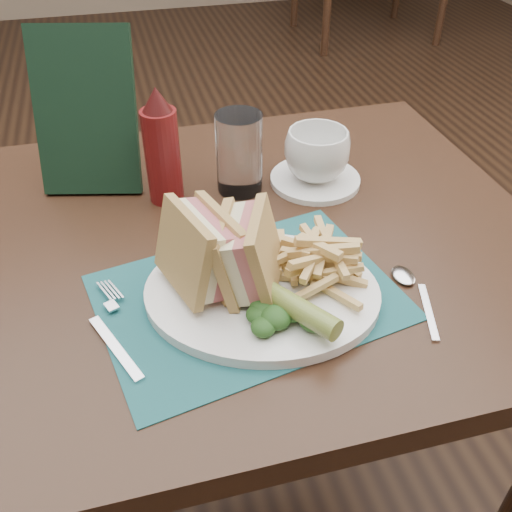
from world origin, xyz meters
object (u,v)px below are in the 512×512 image
(placemat, at_px, (248,297))
(coffee_cup, at_px, (317,155))
(table_main, at_px, (244,393))
(check_presenter, at_px, (86,112))
(drinking_glass, at_px, (239,153))
(sandwich_half_b, at_px, (231,251))
(saucer, at_px, (315,180))
(sandwich_half_a, at_px, (184,255))
(ketchup_bottle, at_px, (162,146))
(plate, at_px, (262,293))

(placemat, distance_m, coffee_cup, 0.31)
(table_main, height_order, coffee_cup, coffee_cup)
(table_main, bearing_deg, coffee_cup, 35.41)
(check_presenter, bearing_deg, drinking_glass, -6.41)
(sandwich_half_b, distance_m, check_presenter, 0.37)
(placemat, relative_size, saucer, 2.48)
(sandwich_half_a, height_order, drinking_glass, drinking_glass)
(table_main, relative_size, ketchup_bottle, 4.84)
(sandwich_half_a, height_order, saucer, sandwich_half_a)
(sandwich_half_b, xyz_separation_m, saucer, (0.20, 0.24, -0.07))
(placemat, bearing_deg, coffee_cup, 54.36)
(plate, height_order, ketchup_bottle, ketchup_bottle)
(table_main, xyz_separation_m, plate, (-0.01, -0.15, 0.38))
(coffee_cup, height_order, check_presenter, check_presenter)
(ketchup_bottle, bearing_deg, sandwich_half_a, -91.65)
(saucer, xyz_separation_m, check_presenter, (-0.35, 0.09, 0.12))
(drinking_glass, height_order, ketchup_bottle, ketchup_bottle)
(sandwich_half_b, bearing_deg, saucer, 73.20)
(sandwich_half_a, bearing_deg, drinking_glass, 45.20)
(sandwich_half_b, bearing_deg, coffee_cup, 73.20)
(sandwich_half_b, bearing_deg, plate, -4.73)
(plate, relative_size, saucer, 2.00)
(check_presenter, bearing_deg, plate, -47.85)
(plate, height_order, drinking_glass, drinking_glass)
(sandwich_half_b, height_order, check_presenter, check_presenter)
(coffee_cup, bearing_deg, drinking_glass, 174.23)
(table_main, xyz_separation_m, placemat, (-0.02, -0.14, 0.38))
(saucer, height_order, coffee_cup, coffee_cup)
(sandwich_half_a, relative_size, ketchup_bottle, 0.60)
(placemat, distance_m, saucer, 0.31)
(placemat, xyz_separation_m, sandwich_half_b, (-0.02, 0.01, 0.07))
(sandwich_half_a, relative_size, saucer, 0.74)
(sandwich_half_a, bearing_deg, saucer, 25.08)
(ketchup_bottle, bearing_deg, check_presenter, 142.10)
(saucer, relative_size, check_presenter, 0.59)
(table_main, bearing_deg, sandwich_half_a, -129.08)
(drinking_glass, height_order, check_presenter, check_presenter)
(table_main, relative_size, saucer, 6.00)
(placemat, xyz_separation_m, saucer, (0.18, 0.25, 0.00))
(ketchup_bottle, relative_size, check_presenter, 0.73)
(table_main, height_order, saucer, saucer)
(placemat, bearing_deg, saucer, 54.36)
(sandwich_half_a, xyz_separation_m, sandwich_half_b, (0.06, -0.00, -0.00))
(sandwich_half_b, xyz_separation_m, check_presenter, (-0.16, 0.33, 0.05))
(table_main, distance_m, sandwich_half_b, 0.47)
(drinking_glass, bearing_deg, saucer, -5.77)
(placemat, height_order, saucer, saucer)
(plate, distance_m, check_presenter, 0.41)
(table_main, xyz_separation_m, drinking_glass, (0.03, 0.12, 0.44))
(sandwich_half_b, height_order, ketchup_bottle, ketchup_bottle)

